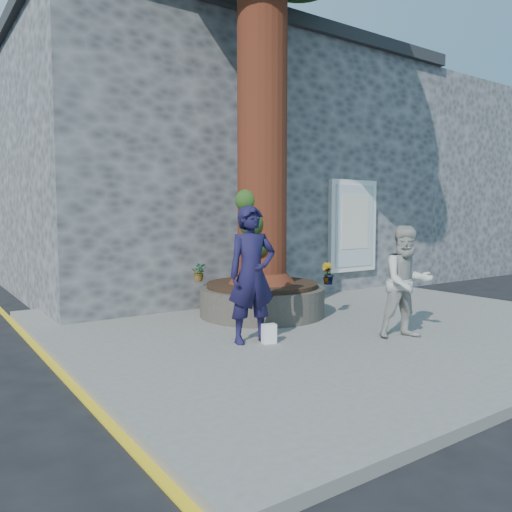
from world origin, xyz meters
TOP-DOWN VIEW (x-y plane):
  - ground at (0.00, 0.00)m, footprint 120.00×120.00m
  - pavement at (1.50, 1.00)m, footprint 9.00×8.00m
  - yellow_line at (-3.05, 1.00)m, footprint 0.10×30.00m
  - stone_shop at (2.50, 7.20)m, footprint 10.30×8.30m
  - neighbour_shop at (10.50, 7.20)m, footprint 6.00×8.00m
  - planter at (0.80, 2.00)m, footprint 2.30×2.30m
  - man at (-0.48, 0.45)m, footprint 0.80×0.61m
  - woman at (1.58, -0.64)m, footprint 1.00×0.90m
  - shopping_bag at (-0.31, 0.27)m, footprint 0.22×0.16m
  - plant_a at (-0.05, 2.85)m, footprint 0.20×0.15m
  - plant_b at (1.65, 1.15)m, footprint 0.27×0.27m
  - plant_c at (1.65, 1.15)m, footprint 0.19×0.19m
  - plant_d at (-0.05, 2.85)m, footprint 0.40×0.39m

SIDE VIEW (x-z plane):
  - ground at x=0.00m, z-range 0.00..0.00m
  - yellow_line at x=-3.05m, z-range 0.00..0.01m
  - pavement at x=1.50m, z-range 0.00..0.12m
  - shopping_bag at x=-0.31m, z-range 0.12..0.40m
  - planter at x=0.80m, z-range 0.11..0.71m
  - plant_c at x=1.65m, z-range 0.72..1.03m
  - plant_d at x=-0.05m, z-range 0.72..1.06m
  - plant_a at x=-0.05m, z-range 0.72..1.07m
  - plant_b at x=1.65m, z-range 0.72..1.12m
  - woman at x=1.58m, z-range 0.12..1.81m
  - man at x=-0.48m, z-range 0.12..2.10m
  - neighbour_shop at x=10.50m, z-range 0.00..6.00m
  - stone_shop at x=2.50m, z-range 0.01..6.31m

